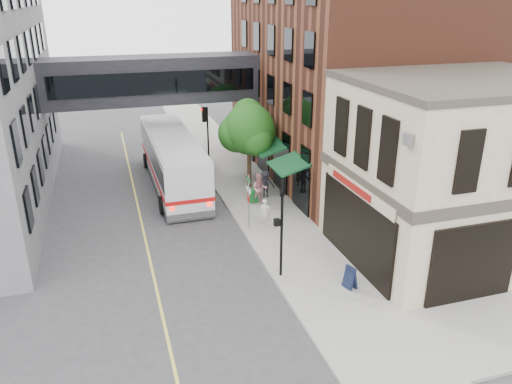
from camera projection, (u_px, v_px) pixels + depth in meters
ground at (288, 304)px, 20.32m from camera, size 120.00×120.00×0.00m
sidewalk_main at (242, 182)px, 33.28m from camera, size 4.00×60.00×0.15m
corner_building at (457, 170)px, 23.01m from camera, size 10.19×8.12×8.45m
brick_building at (350, 70)px, 33.81m from camera, size 13.76×18.00×14.00m
skyway_bridge at (153, 80)px, 33.09m from camera, size 14.00×3.18×3.00m
traffic_signal_near at (281, 217)px, 21.10m from camera, size 0.44×0.22×4.60m
traffic_signal_far at (206, 126)px, 34.26m from camera, size 0.53×0.28×4.50m
street_sign_pole at (249, 197)px, 25.93m from camera, size 0.08×0.75×3.00m
street_tree at (248, 129)px, 31.22m from camera, size 3.80×3.20×5.60m
lane_marking at (141, 220)px, 27.83m from camera, size 0.12×40.00×0.01m
bus at (172, 158)px, 32.41m from camera, size 3.11×12.48×3.35m
pedestrian_a at (265, 213)px, 26.61m from camera, size 0.63×0.51×1.50m
pedestrian_b at (260, 189)px, 29.35m from camera, size 1.03×0.88×1.88m
pedestrian_c at (266, 184)px, 30.40m from camera, size 1.23×0.90×1.70m
newspaper_box at (253, 196)px, 29.74m from camera, size 0.55×0.53×0.87m
sandwich_board at (350, 277)px, 21.01m from camera, size 0.50×0.63×0.99m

